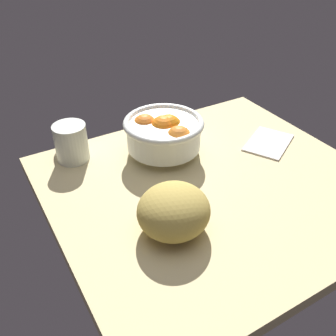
% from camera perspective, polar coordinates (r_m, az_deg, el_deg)
% --- Properties ---
extents(ground_plane, '(0.72, 0.66, 0.03)m').
position_cam_1_polar(ground_plane, '(0.88, 6.71, -3.05)').
color(ground_plane, '#CBBB84').
extents(fruit_bowl, '(0.20, 0.20, 0.10)m').
position_cam_1_polar(fruit_bowl, '(0.94, -0.64, 5.37)').
color(fruit_bowl, white).
rests_on(fruit_bowl, ground).
extents(bread_loaf, '(0.20, 0.20, 0.09)m').
position_cam_1_polar(bread_loaf, '(0.72, 0.86, -6.48)').
color(bread_loaf, '#B09746').
rests_on(bread_loaf, ground).
extents(napkin_folded, '(0.17, 0.16, 0.01)m').
position_cam_1_polar(napkin_folded, '(1.04, 14.97, 3.84)').
color(napkin_folded, silver).
rests_on(napkin_folded, ground).
extents(mug, '(0.08, 0.12, 0.09)m').
position_cam_1_polar(mug, '(0.96, -14.51, 3.85)').
color(mug, silver).
rests_on(mug, ground).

